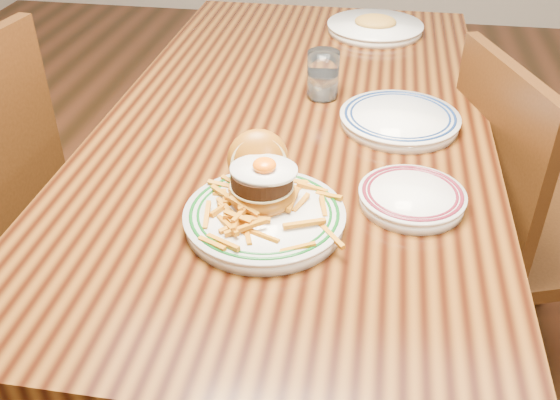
% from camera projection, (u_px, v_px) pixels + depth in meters
% --- Properties ---
extents(floor, '(6.00, 6.00, 0.00)m').
position_uv_depth(floor, '(293.00, 346.00, 1.83)').
color(floor, black).
rests_on(floor, ground).
extents(table, '(0.85, 1.60, 0.75)m').
position_uv_depth(table, '(296.00, 150.00, 1.45)').
color(table, black).
rests_on(table, floor).
extents(chair_right, '(0.53, 0.53, 0.89)m').
position_uv_depth(chair_right, '(524.00, 222.00, 1.53)').
color(chair_right, '#3D210C').
rests_on(chair_right, floor).
extents(main_plate, '(0.28, 0.29, 0.13)m').
position_uv_depth(main_plate, '(263.00, 202.00, 1.06)').
color(main_plate, white).
rests_on(main_plate, table).
extents(side_plate, '(0.19, 0.19, 0.03)m').
position_uv_depth(side_plate, '(412.00, 197.00, 1.11)').
color(side_plate, white).
rests_on(side_plate, table).
extents(rear_plate, '(0.26, 0.26, 0.03)m').
position_uv_depth(rear_plate, '(400.00, 119.00, 1.36)').
color(rear_plate, white).
rests_on(rear_plate, table).
extents(water_glass, '(0.07, 0.07, 0.11)m').
position_uv_depth(water_glass, '(323.00, 78.00, 1.46)').
color(water_glass, white).
rests_on(water_glass, table).
extents(far_plate, '(0.28, 0.28, 0.05)m').
position_uv_depth(far_plate, '(375.00, 27.00, 1.84)').
color(far_plate, white).
rests_on(far_plate, table).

